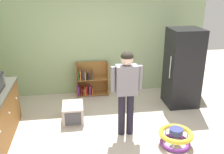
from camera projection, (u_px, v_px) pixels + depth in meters
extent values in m
plane|color=beige|center=(118.00, 141.00, 4.62)|extent=(12.00, 12.00, 0.00)
cube|color=#A1B989|center=(103.00, 41.00, 6.31)|extent=(5.20, 0.06, 2.70)
sphere|color=silver|center=(0.00, 132.00, 3.90)|extent=(0.04, 0.04, 0.04)
sphere|color=silver|center=(9.00, 113.00, 4.46)|extent=(0.04, 0.04, 0.04)
sphere|color=silver|center=(16.00, 98.00, 5.02)|extent=(0.04, 0.04, 0.04)
cube|color=black|center=(183.00, 68.00, 5.76)|extent=(0.70, 0.68, 1.78)
cylinder|color=silver|center=(170.00, 67.00, 5.52)|extent=(0.02, 0.02, 0.50)
cube|color=#333333|center=(169.00, 52.00, 5.58)|extent=(0.01, 0.67, 0.01)
cube|color=#9D6933|center=(77.00, 80.00, 6.33)|extent=(0.02, 0.28, 0.85)
cube|color=#9D6933|center=(108.00, 78.00, 6.44)|extent=(0.02, 0.28, 0.85)
cube|color=olive|center=(92.00, 78.00, 6.50)|extent=(0.80, 0.02, 0.85)
cube|color=#9D6933|center=(93.00, 94.00, 6.52)|extent=(0.76, 0.24, 0.02)
cube|color=#9D6933|center=(92.00, 79.00, 6.38)|extent=(0.76, 0.24, 0.02)
cube|color=purple|center=(79.00, 90.00, 6.40)|extent=(0.03, 0.17, 0.24)
cube|color=#378A46|center=(78.00, 75.00, 6.26)|extent=(0.02, 0.17, 0.23)
cube|color=red|center=(81.00, 91.00, 6.42)|extent=(0.02, 0.17, 0.20)
cube|color=orange|center=(80.00, 75.00, 6.27)|extent=(0.03, 0.17, 0.23)
cube|color=#AE1F1B|center=(83.00, 91.00, 6.43)|extent=(0.03, 0.17, 0.17)
cube|color=#4A393C|center=(83.00, 75.00, 6.28)|extent=(0.03, 0.17, 0.24)
cube|color=gold|center=(85.00, 91.00, 6.44)|extent=(0.02, 0.17, 0.17)
cube|color=beige|center=(85.00, 76.00, 6.29)|extent=(0.02, 0.17, 0.19)
cube|color=red|center=(86.00, 90.00, 6.43)|extent=(0.03, 0.17, 0.23)
cube|color=red|center=(88.00, 76.00, 6.30)|extent=(0.02, 0.17, 0.20)
cube|color=#8D2E8B|center=(90.00, 90.00, 6.44)|extent=(0.03, 0.17, 0.23)
cube|color=#2F51A3|center=(88.00, 76.00, 6.30)|extent=(0.02, 0.17, 0.19)
cube|color=orange|center=(92.00, 91.00, 6.46)|extent=(0.02, 0.17, 0.17)
cube|color=#493833|center=(92.00, 74.00, 6.31)|extent=(0.02, 0.17, 0.24)
cylinder|color=#221F2E|center=(122.00, 114.00, 4.71)|extent=(0.13, 0.13, 0.82)
cylinder|color=#221F2E|center=(130.00, 114.00, 4.73)|extent=(0.13, 0.13, 0.82)
cube|color=gray|center=(127.00, 80.00, 4.49)|extent=(0.38, 0.22, 0.54)
cylinder|color=gray|center=(113.00, 79.00, 4.44)|extent=(0.09, 0.09, 0.46)
cylinder|color=gray|center=(140.00, 78.00, 4.51)|extent=(0.09, 0.09, 0.46)
sphere|color=beige|center=(127.00, 59.00, 4.35)|extent=(0.22, 0.22, 0.22)
ellipsoid|color=black|center=(127.00, 56.00, 4.33)|extent=(0.23, 0.23, 0.14)
torus|color=purple|center=(175.00, 143.00, 4.51)|extent=(0.54, 0.54, 0.07)
torus|color=yellow|center=(176.00, 134.00, 4.45)|extent=(0.60, 0.60, 0.08)
cylinder|color=#373F84|center=(176.00, 131.00, 4.43)|extent=(0.23, 0.23, 0.10)
cylinder|color=silver|center=(187.00, 137.00, 4.51)|extent=(0.02, 0.02, 0.18)
cylinder|color=silver|center=(166.00, 133.00, 4.64)|extent=(0.02, 0.02, 0.18)
cylinder|color=silver|center=(173.00, 145.00, 4.29)|extent=(0.02, 0.02, 0.18)
cube|color=beige|center=(73.00, 113.00, 5.26)|extent=(0.42, 0.54, 0.36)
cube|color=#424247|center=(73.00, 119.00, 5.00)|extent=(0.32, 0.01, 0.27)
cube|color=#2D2D33|center=(1.00, 84.00, 4.45)|extent=(0.01, 0.31, 0.20)
cube|color=#515156|center=(4.00, 79.00, 4.65)|extent=(0.01, 0.10, 0.20)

